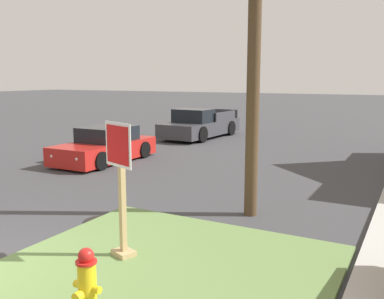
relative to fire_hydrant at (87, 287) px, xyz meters
name	(u,v)px	position (x,y,z in m)	size (l,w,h in m)	color
grass_corner_patch	(159,273)	(0.00, 1.55, -0.48)	(5.00, 4.87, 0.08)	#668447
fire_hydrant	(87,287)	(0.00, 0.00, 0.00)	(0.38, 0.34, 0.93)	black
stop_sign	(121,192)	(-0.83, 1.76, 0.63)	(0.68, 0.38, 2.21)	tan
manhole_cover	(100,221)	(-2.43, 3.08, -0.51)	(0.70, 0.70, 0.02)	black
parked_sedan_red	(105,146)	(-6.62, 8.31, 0.02)	(1.93, 4.10, 1.25)	red
pickup_truck_charcoal	(200,125)	(-6.50, 15.49, 0.10)	(2.31, 5.16, 1.48)	#38383D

